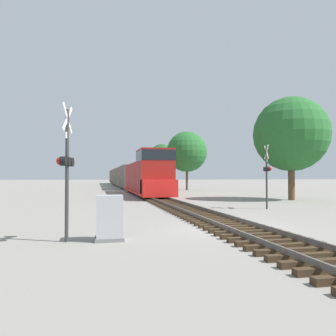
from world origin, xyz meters
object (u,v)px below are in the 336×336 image
Objects in this scene: crossing_signal_near at (66,164)px; crossing_signal_far at (267,171)px; tree_far_right at (291,134)px; relay_cabinet at (109,218)px; tree_mid_background at (187,152)px; freight_train at (125,177)px; tree_deep_background at (162,157)px.

crossing_signal_near is 14.47m from crossing_signal_far.
tree_far_right reaches higher than crossing_signal_far.
tree_far_right is at bearing 42.61° from relay_cabinet.
freight_train is at bearing 117.84° from tree_mid_background.
crossing_signal_far is (11.83, 8.33, -0.06)m from crossing_signal_near.
crossing_signal_far is 0.46× the size of tree_mid_background.
crossing_signal_near is 0.51× the size of tree_deep_background.
tree_mid_background is (-3.44, 22.56, 0.03)m from tree_far_right.
freight_train reaches higher than relay_cabinet.
crossing_signal_near reaches higher than crossing_signal_far.
tree_mid_background is 1.04× the size of tree_deep_background.
crossing_signal_near is (-6.37, -53.55, 0.48)m from freight_train.
tree_far_right is 39.56m from tree_deep_background.
tree_mid_background reaches higher than relay_cabinet.
tree_far_right is at bearing -28.41° from crossing_signal_far.
tree_mid_background is (14.67, 37.83, 3.44)m from crossing_signal_near.
tree_far_right is at bearing -81.34° from tree_mid_background.
freight_train is 18.23× the size of crossing_signal_far.
freight_train is at bearing -173.59° from crossing_signal_near.
crossing_signal_near is 2.26m from relay_cabinet.
tree_deep_background is (-4.09, 39.34, 0.25)m from tree_far_right.
tree_mid_background is at bearing 98.66° from tree_far_right.
freight_train is 40.23m from tree_far_right.
freight_train is at bearing 20.61° from crossing_signal_far.
crossing_signal_far is 29.84m from tree_mid_background.
tree_deep_background is at bearing 178.79° from crossing_signal_near.
tree_mid_background is 16.80m from tree_deep_background.
crossing_signal_far is 13.53m from relay_cabinet.
crossing_signal_near is at bearing -139.86° from tree_far_right.
tree_far_right is at bearing -84.07° from tree_deep_background.
relay_cabinet is 0.17× the size of tree_deep_background.
tree_far_right is (16.72, 15.38, 5.18)m from relay_cabinet.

